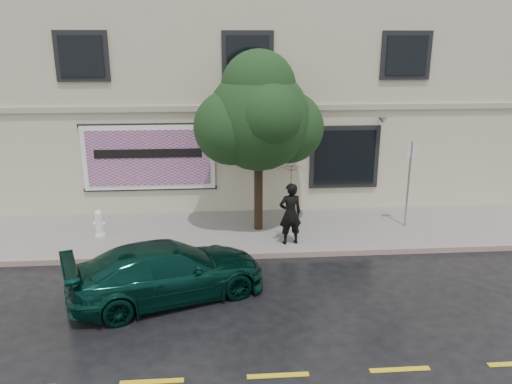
{
  "coord_description": "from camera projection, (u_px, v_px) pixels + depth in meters",
  "views": [
    {
      "loc": [
        -0.95,
        -10.9,
        5.67
      ],
      "look_at": [
        0.04,
        2.2,
        1.65
      ],
      "focal_mm": 35.0,
      "sensor_mm": 36.0,
      "label": 1
    }
  ],
  "objects": [
    {
      "name": "ground",
      "position": [
        261.0,
        283.0,
        12.12
      ],
      "size": [
        90.0,
        90.0,
        0.0
      ],
      "primitive_type": "plane",
      "color": "black",
      "rests_on": "ground"
    },
    {
      "name": "road_marking",
      "position": [
        278.0,
        375.0,
        8.78
      ],
      "size": [
        19.0,
        0.12,
        0.01
      ],
      "primitive_type": "cube",
      "color": "gold",
      "rests_on": "ground"
    },
    {
      "name": "curb",
      "position": [
        256.0,
        255.0,
        13.53
      ],
      "size": [
        20.0,
        0.18,
        0.16
      ],
      "primitive_type": "cube",
      "color": "gray",
      "rests_on": "ground"
    },
    {
      "name": "umbrella",
      "position": [
        291.0,
        172.0,
        13.52
      ],
      "size": [
        1.03,
        1.03,
        0.63
      ],
      "primitive_type": "imported",
      "rotation": [
        0.0,
        0.0,
        -0.23
      ],
      "color": "black",
      "rests_on": "pedestrian"
    },
    {
      "name": "sidewalk",
      "position": [
        252.0,
        231.0,
        15.2
      ],
      "size": [
        20.0,
        3.5,
        0.15
      ],
      "primitive_type": "cube",
      "color": "gray",
      "rests_on": "ground"
    },
    {
      "name": "sign_pole",
      "position": [
        409.0,
        176.0,
        15.0
      ],
      "size": [
        0.33,
        0.06,
        2.64
      ],
      "rotation": [
        0.0,
        0.0,
        0.1
      ],
      "color": "gray",
      "rests_on": "sidewalk"
    },
    {
      "name": "car",
      "position": [
        168.0,
        271.0,
        11.3
      ],
      "size": [
        4.84,
        3.36,
        1.29
      ],
      "primitive_type": "imported",
      "rotation": [
        0.0,
        0.0,
        1.92
      ],
      "color": "#072C24",
      "rests_on": "ground"
    },
    {
      "name": "billboard",
      "position": [
        149.0,
        158.0,
        15.98
      ],
      "size": [
        4.3,
        0.16,
        2.2
      ],
      "color": "white",
      "rests_on": "ground"
    },
    {
      "name": "street_tree",
      "position": [
        259.0,
        120.0,
        14.25
      ],
      "size": [
        2.96,
        2.96,
        4.83
      ],
      "color": "#2F1F15",
      "rests_on": "sidewalk"
    },
    {
      "name": "fire_hydrant",
      "position": [
        100.0,
        224.0,
        14.5
      ],
      "size": [
        0.34,
        0.31,
        0.82
      ],
      "rotation": [
        0.0,
        0.0,
        -0.26
      ],
      "color": "white",
      "rests_on": "sidewalk"
    },
    {
      "name": "building",
      "position": [
        242.0,
        97.0,
        19.68
      ],
      "size": [
        20.0,
        8.12,
        7.0
      ],
      "color": "beige",
      "rests_on": "ground"
    },
    {
      "name": "pedestrian",
      "position": [
        290.0,
        214.0,
        13.87
      ],
      "size": [
        0.71,
        0.52,
        1.77
      ],
      "primitive_type": "imported",
      "rotation": [
        0.0,
        0.0,
        3.31
      ],
      "color": "black",
      "rests_on": "sidewalk"
    }
  ]
}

